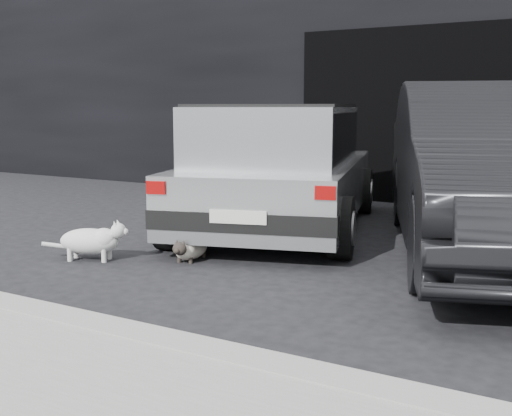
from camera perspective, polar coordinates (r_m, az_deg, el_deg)
The scene contains 8 objects.
ground at distance 6.64m, azimuth -3.21°, elevation -3.52°, with size 80.00×80.00×0.00m, color black.
building_facade at distance 11.74m, azimuth 18.04°, elevation 13.74°, with size 34.00×4.00×5.00m, color black.
garage_opening at distance 9.74m, azimuth 15.09°, elevation 7.86°, with size 4.00×0.10×2.60m, color black.
curb at distance 4.06m, azimuth -11.97°, elevation -11.04°, with size 18.00×0.25×0.12m, color gray.
silver_hatchback at distance 7.49m, azimuth 2.16°, elevation 4.09°, with size 2.85×4.31×1.46m.
second_car at distance 6.60m, azimuth 20.61°, elevation 3.25°, with size 1.78×5.12×1.69m, color black.
cat_siamese at distance 6.08m, azimuth -5.93°, elevation -3.67°, with size 0.31×0.69×0.24m.
cat_white at distance 6.25m, azimuth -14.27°, elevation -2.80°, with size 0.78×0.48×0.40m.
Camera 1 is at (3.60, -5.40, 1.43)m, focal length 45.00 mm.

